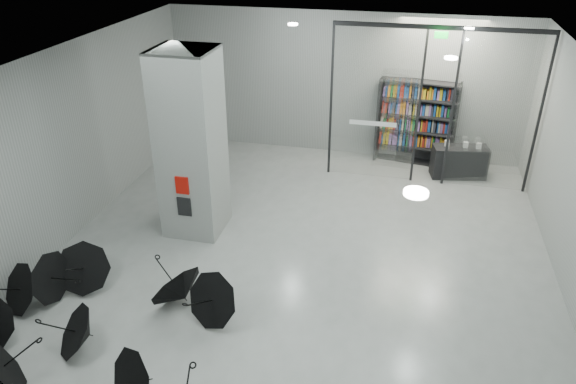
% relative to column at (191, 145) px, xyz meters
% --- Properties ---
extents(room, '(14.00, 14.02, 4.01)m').
position_rel_column_xyz_m(room, '(2.50, -2.00, 0.84)').
color(room, gray).
rests_on(room, ground).
extents(column, '(1.20, 1.20, 4.00)m').
position_rel_column_xyz_m(column, '(0.00, 0.00, 0.00)').
color(column, slate).
rests_on(column, ground).
extents(fire_cabinet, '(0.28, 0.04, 0.38)m').
position_rel_column_xyz_m(fire_cabinet, '(0.00, -0.62, -0.65)').
color(fire_cabinet, '#A50A07').
rests_on(fire_cabinet, column).
extents(info_panel, '(0.30, 0.03, 0.42)m').
position_rel_column_xyz_m(info_panel, '(0.00, -0.62, -1.15)').
color(info_panel, black).
rests_on(info_panel, column).
extents(exit_sign, '(0.30, 0.06, 0.15)m').
position_rel_column_xyz_m(exit_sign, '(4.90, 3.30, 1.82)').
color(exit_sign, '#0CE533').
rests_on(exit_sign, room).
extents(glass_partition, '(5.06, 0.08, 4.00)m').
position_rel_column_xyz_m(glass_partition, '(4.89, 3.50, 0.18)').
color(glass_partition, silver).
rests_on(glass_partition, ground).
extents(bookshelf, '(2.16, 0.77, 2.33)m').
position_rel_column_xyz_m(bookshelf, '(4.60, 4.75, -0.84)').
color(bookshelf, black).
rests_on(bookshelf, ground).
extents(shop_counter, '(1.49, 0.81, 0.85)m').
position_rel_column_xyz_m(shop_counter, '(5.81, 4.02, -1.58)').
color(shop_counter, black).
rests_on(shop_counter, ground).
extents(umbrella_cluster, '(5.27, 4.43, 1.27)m').
position_rel_column_xyz_m(umbrella_cluster, '(-0.36, -4.23, -1.69)').
color(umbrella_cluster, black).
rests_on(umbrella_cluster, ground).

